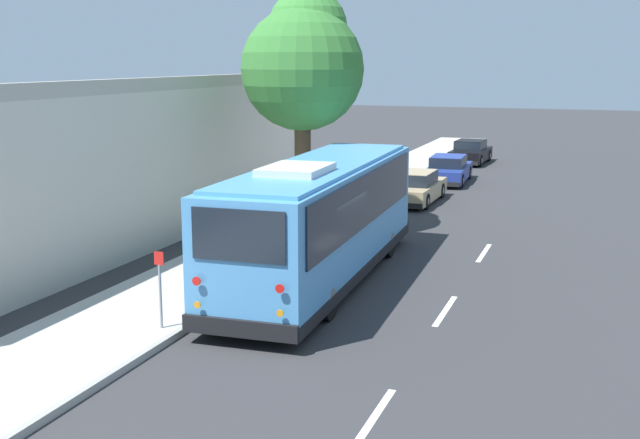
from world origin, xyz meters
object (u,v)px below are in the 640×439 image
(sign_post_near, at_px, (160,289))
(parked_sedan_black, at_px, (470,153))
(street_tree, at_px, (303,62))
(parked_sedan_tan, at_px, (415,188))
(sign_post_far, at_px, (202,282))
(parked_sedan_blue, at_px, (448,170))
(shuttle_bus, at_px, (321,215))

(sign_post_near, bearing_deg, parked_sedan_black, -2.71)
(street_tree, bearing_deg, parked_sedan_tan, -17.47)
(parked_sedan_black, xyz_separation_m, sign_post_far, (-28.81, 1.45, 0.05))
(parked_sedan_blue, height_order, sign_post_far, parked_sedan_blue)
(parked_sedan_tan, height_order, parked_sedan_blue, parked_sedan_tan)
(parked_sedan_tan, bearing_deg, sign_post_near, 175.99)
(shuttle_bus, distance_m, sign_post_far, 3.83)
(parked_sedan_black, height_order, sign_post_far, parked_sedan_black)
(parked_sedan_blue, xyz_separation_m, sign_post_near, (-23.21, 1.63, 0.41))
(shuttle_bus, xyz_separation_m, parked_sedan_blue, (18.17, 0.12, -1.16))
(shuttle_bus, relative_size, sign_post_near, 6.62)
(sign_post_near, bearing_deg, street_tree, 4.29)
(sign_post_near, xyz_separation_m, sign_post_far, (1.83, 0.00, -0.35))
(shuttle_bus, bearing_deg, sign_post_far, 149.23)
(parked_sedan_tan, height_order, parked_sedan_black, parked_sedan_black)
(parked_sedan_black, bearing_deg, sign_post_far, 179.26)
(shuttle_bus, height_order, parked_sedan_blue, shuttle_bus)
(street_tree, bearing_deg, parked_sedan_blue, -10.76)
(parked_sedan_blue, distance_m, street_tree, 13.89)
(parked_sedan_blue, bearing_deg, sign_post_near, 173.38)
(street_tree, bearing_deg, sign_post_far, -174.81)
(street_tree, distance_m, sign_post_far, 10.03)
(shuttle_bus, relative_size, parked_sedan_blue, 2.32)
(parked_sedan_tan, relative_size, sign_post_near, 2.79)
(shuttle_bus, distance_m, parked_sedan_blue, 18.21)
(shuttle_bus, distance_m, parked_sedan_tan, 12.44)
(shuttle_bus, bearing_deg, parked_sedan_tan, -0.50)
(parked_sedan_tan, height_order, sign_post_near, sign_post_near)
(shuttle_bus, relative_size, parked_sedan_tan, 2.37)
(parked_sedan_blue, relative_size, street_tree, 0.60)
(sign_post_near, bearing_deg, shuttle_bus, -19.17)
(parked_sedan_tan, height_order, street_tree, street_tree)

